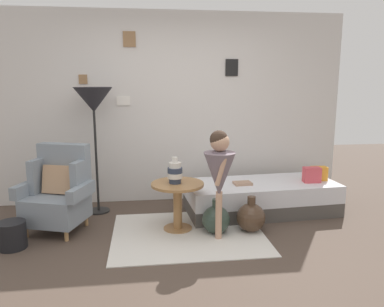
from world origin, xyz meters
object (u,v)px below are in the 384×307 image
object	(u,v)px
side_table	(178,196)
demijohn_near	(216,219)
vase_striped	(175,172)
person_child	(219,170)
armchair	(59,192)
magazine_basket	(12,235)
book_on_daybed	(243,183)
floor_lamp	(94,103)
daybed	(261,197)
demijohn_far	(251,217)

from	to	relation	value
side_table	demijohn_near	bearing A→B (deg)	-21.74
vase_striped	demijohn_near	world-z (taller)	vase_striped
vase_striped	person_child	bearing A→B (deg)	-31.62
armchair	magazine_basket	xyz separation A→B (m)	(-0.38, -0.47, -0.30)
book_on_daybed	demijohn_near	xyz separation A→B (m)	(-0.44, -0.54, -0.25)
floor_lamp	person_child	size ratio (longest dim) A/B	1.36
daybed	person_child	size ratio (longest dim) A/B	1.66
demijohn_near	magazine_basket	distance (m)	2.13
vase_striped	magazine_basket	xyz separation A→B (m)	(-1.69, -0.28, -0.54)
daybed	magazine_basket	world-z (taller)	daybed
armchair	daybed	bearing A→B (deg)	5.84
demijohn_far	person_child	bearing A→B (deg)	-164.14
magazine_basket	demijohn_far	bearing A→B (deg)	2.56
floor_lamp	person_child	bearing A→B (deg)	-35.72
armchair	side_table	distance (m)	1.35
armchair	daybed	size ratio (longest dim) A/B	0.50
magazine_basket	side_table	bearing A→B (deg)	9.15
armchair	magazine_basket	size ratio (longest dim) A/B	3.46
demijohn_far	daybed	bearing A→B (deg)	63.03
demijohn_near	demijohn_far	distance (m)	0.40
person_child	armchair	bearing A→B (deg)	165.22
demijohn_far	book_on_daybed	bearing A→B (deg)	85.92
armchair	vase_striped	size ratio (longest dim) A/B	3.26
side_table	book_on_daybed	world-z (taller)	side_table
demijohn_near	person_child	bearing A→B (deg)	-85.75
daybed	demijohn_near	bearing A→B (deg)	-139.49
daybed	demijohn_near	size ratio (longest dim) A/B	4.90
side_table	magazine_basket	xyz separation A→B (m)	(-1.71, -0.28, -0.26)
person_child	magazine_basket	xyz separation A→B (m)	(-2.14, -0.00, -0.62)
person_child	demijohn_near	distance (m)	0.61
demijohn_far	vase_striped	bearing A→B (deg)	168.97
floor_lamp	demijohn_far	world-z (taller)	floor_lamp
side_table	person_child	xyz separation A→B (m)	(0.42, -0.27, 0.36)
armchair	book_on_daybed	distance (m)	2.20
person_child	demijohn_far	world-z (taller)	person_child
daybed	floor_lamp	world-z (taller)	floor_lamp
daybed	floor_lamp	xyz separation A→B (m)	(-2.09, 0.28, 1.21)
daybed	book_on_daybed	xyz separation A→B (m)	(-0.27, -0.07, 0.22)
floor_lamp	demijohn_far	xyz separation A→B (m)	(1.78, -0.89, -1.24)
armchair	floor_lamp	distance (m)	1.16
armchair	demijohn_far	size ratio (longest dim) A/B	2.36
book_on_daybed	armchair	bearing A→B (deg)	-175.26
daybed	demijohn_near	xyz separation A→B (m)	(-0.71, -0.61, -0.04)
book_on_daybed	demijohn_near	bearing A→B (deg)	-129.37
side_table	demijohn_far	size ratio (longest dim) A/B	1.45
demijohn_far	magazine_basket	size ratio (longest dim) A/B	1.47
vase_striped	armchair	bearing A→B (deg)	171.82
person_child	demijohn_far	size ratio (longest dim) A/B	2.86
armchair	book_on_daybed	size ratio (longest dim) A/B	4.41
armchair	magazine_basket	world-z (taller)	armchair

